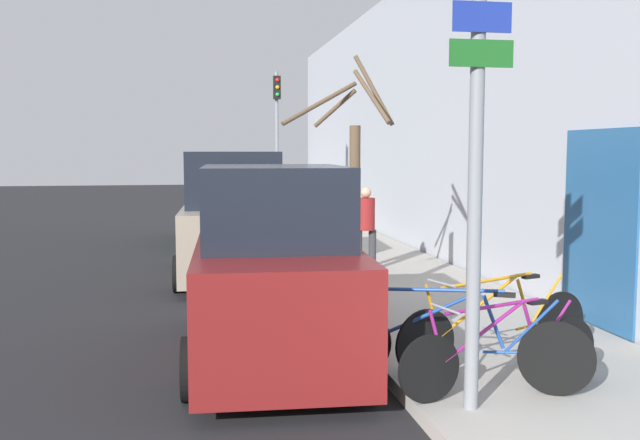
# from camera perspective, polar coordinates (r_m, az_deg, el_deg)

# --- Properties ---
(ground_plane) EXTENTS (80.00, 80.00, 0.00)m
(ground_plane) POSITION_cam_1_polar(r_m,az_deg,el_deg) (12.78, -5.89, -5.45)
(ground_plane) COLOR black
(sidewalk_curb) EXTENTS (3.20, 32.00, 0.15)m
(sidewalk_curb) POSITION_cam_1_polar(r_m,az_deg,el_deg) (15.90, 2.69, -2.98)
(sidewalk_curb) COLOR #ADA89E
(sidewalk_curb) RESTS_ON ground
(building_facade) EXTENTS (0.23, 32.00, 6.50)m
(building_facade) POSITION_cam_1_polar(r_m,az_deg,el_deg) (16.15, 8.93, 8.33)
(building_facade) COLOR #B2B7C1
(building_facade) RESTS_ON ground
(signpost) EXTENTS (0.57, 0.15, 3.67)m
(signpost) POSITION_cam_1_polar(r_m,az_deg,el_deg) (6.30, 12.33, 2.41)
(signpost) COLOR gray
(signpost) RESTS_ON sidewalk_curb
(bicycle_0) EXTENTS (2.21, 0.64, 0.87)m
(bicycle_0) POSITION_cam_1_polar(r_m,az_deg,el_deg) (7.09, 14.38, -10.21)
(bicycle_0) COLOR black
(bicycle_0) RESTS_ON sidewalk_curb
(bicycle_1) EXTENTS (2.32, 1.31, 0.98)m
(bicycle_1) POSITION_cam_1_polar(r_m,az_deg,el_deg) (7.15, 10.54, -9.66)
(bicycle_1) COLOR black
(bicycle_1) RESTS_ON sidewalk_curb
(bicycle_2) EXTENTS (2.47, 0.85, 0.97)m
(bicycle_2) POSITION_cam_1_polar(r_m,az_deg,el_deg) (7.89, 13.95, -8.31)
(bicycle_2) COLOR black
(bicycle_2) RESTS_ON sidewalk_curb
(parked_car_0) EXTENTS (2.14, 4.43, 2.26)m
(parked_car_0) POSITION_cam_1_polar(r_m,az_deg,el_deg) (8.30, -3.75, -4.22)
(parked_car_0) COLOR maroon
(parked_car_0) RESTS_ON ground
(parked_car_1) EXTENTS (2.27, 4.46, 2.42)m
(parked_car_1) POSITION_cam_1_polar(r_m,az_deg,el_deg) (13.69, -6.93, -0.15)
(parked_car_1) COLOR gray
(parked_car_1) RESTS_ON ground
(parked_car_2) EXTENTS (2.18, 4.40, 2.24)m
(parked_car_2) POSITION_cam_1_polar(r_m,az_deg,el_deg) (19.30, -7.73, 1.28)
(parked_car_2) COLOR #144728
(parked_car_2) RESTS_ON ground
(pedestrian_near) EXTENTS (0.42, 0.36, 1.60)m
(pedestrian_near) POSITION_cam_1_polar(r_m,az_deg,el_deg) (13.62, 3.67, -0.18)
(pedestrian_near) COLOR #333338
(pedestrian_near) RESTS_ON sidewalk_curb
(street_tree) EXTENTS (1.66, 1.45, 3.67)m
(street_tree) POSITION_cam_1_polar(r_m,az_deg,el_deg) (10.51, 2.72, 2.36)
(street_tree) COLOR brown
(street_tree) RESTS_ON sidewalk_curb
(traffic_light) EXTENTS (0.20, 0.30, 4.50)m
(traffic_light) POSITION_cam_1_polar(r_m,az_deg,el_deg) (20.29, -3.47, 7.24)
(traffic_light) COLOR gray
(traffic_light) RESTS_ON sidewalk_curb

